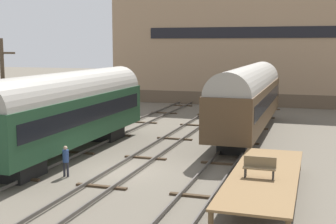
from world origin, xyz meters
The scene contains 11 objects.
ground_plane centered at (0.00, 0.00, 0.00)m, with size 200.00×200.00×0.00m, color #60594C.
track_left centered at (-4.72, 0.00, 0.14)m, with size 2.60×60.00×0.26m.
track_middle centered at (0.00, 0.00, 0.14)m, with size 2.60×60.00×0.26m.
track_right centered at (4.72, 0.00, 0.14)m, with size 2.60×60.00×0.26m.
train_car_brown centered at (4.72, 12.42, 2.95)m, with size 3.08×18.27×5.20m.
train_car_green centered at (-4.72, 2.47, 2.89)m, with size 3.06×16.05×5.12m.
station_platform centered at (7.51, -1.94, 0.93)m, with size 2.95×10.38×1.01m.
bench centered at (7.35, -2.55, 1.50)m, with size 1.40×0.40×0.91m.
person_worker centered at (-2.53, -1.88, 0.97)m, with size 0.32×0.32×1.62m.
utility_pole centered at (-8.15, 0.84, 3.71)m, with size 1.80×0.24×7.10m.
warehouse_building centered at (2.40, 34.17, 7.32)m, with size 32.32×10.57×14.64m.
Camera 1 is at (9.54, -22.50, 6.71)m, focal length 50.00 mm.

